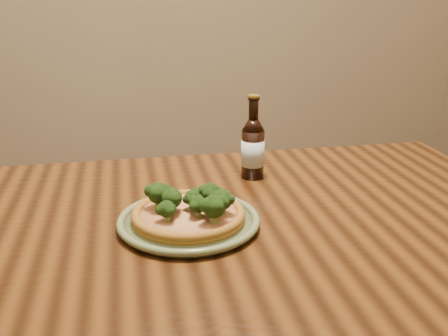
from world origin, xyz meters
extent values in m
cube|color=#46260F|center=(0.00, 0.10, 0.73)|extent=(1.60, 0.90, 0.04)
cylinder|color=#46260F|center=(0.73, 0.48, 0.35)|extent=(0.07, 0.07, 0.71)
cylinder|color=#64724E|center=(0.07, 0.13, 0.76)|extent=(0.25, 0.25, 0.01)
torus|color=#64724E|center=(0.07, 0.13, 0.76)|extent=(0.27, 0.27, 0.01)
torus|color=#64724E|center=(0.07, 0.13, 0.76)|extent=(0.21, 0.21, 0.01)
cylinder|color=#906020|center=(0.07, 0.13, 0.77)|extent=(0.21, 0.21, 0.01)
torus|color=#906020|center=(0.07, 0.13, 0.78)|extent=(0.21, 0.21, 0.02)
cylinder|color=#E0C289|center=(0.07, 0.13, 0.78)|extent=(0.18, 0.18, 0.01)
sphere|color=#274B17|center=(0.08, 0.14, 0.80)|extent=(0.04, 0.04, 0.03)
sphere|color=#274B17|center=(0.09, 0.11, 0.80)|extent=(0.04, 0.04, 0.03)
sphere|color=#274B17|center=(0.02, 0.16, 0.81)|extent=(0.06, 0.06, 0.04)
sphere|color=#274B17|center=(0.11, 0.08, 0.81)|extent=(0.05, 0.05, 0.04)
sphere|color=#274B17|center=(0.12, 0.16, 0.80)|extent=(0.05, 0.05, 0.04)
sphere|color=#274B17|center=(0.03, 0.10, 0.80)|extent=(0.04, 0.04, 0.03)
sphere|color=#274B17|center=(0.13, 0.11, 0.81)|extent=(0.05, 0.05, 0.04)
sphere|color=#274B17|center=(0.04, 0.13, 0.81)|extent=(0.04, 0.04, 0.04)
cylinder|color=black|center=(0.25, 0.36, 0.81)|extent=(0.05, 0.05, 0.12)
cone|color=black|center=(0.25, 0.36, 0.88)|extent=(0.05, 0.05, 0.03)
cylinder|color=black|center=(0.25, 0.36, 0.92)|extent=(0.02, 0.02, 0.05)
torus|color=black|center=(0.25, 0.36, 0.94)|extent=(0.03, 0.03, 0.00)
cylinder|color=#A58C33|center=(0.25, 0.36, 0.94)|extent=(0.03, 0.03, 0.01)
cylinder|color=silver|center=(0.25, 0.36, 0.81)|extent=(0.05, 0.05, 0.06)
camera|label=1|loc=(-0.03, -0.76, 1.19)|focal=42.00mm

